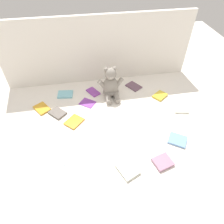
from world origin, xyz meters
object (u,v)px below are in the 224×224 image
book_case_0 (42,108)px  book_case_8 (74,122)px  book_case_3 (93,92)px  book_case_12 (178,140)px  book_case_4 (65,94)px  book_case_5 (181,109)px  teddy_bear (111,85)px  book_case_10 (163,162)px  book_case_11 (65,159)px  book_case_9 (160,96)px  book_case_1 (127,169)px  book_case_2 (57,113)px  book_case_6 (134,86)px  book_case_7 (88,103)px

book_case_0 → book_case_8: bearing=108.5°
book_case_3 → book_case_12: size_ratio=1.04×
book_case_4 → book_case_5: size_ratio=1.13×
teddy_bear → book_case_4: size_ratio=2.11×
book_case_3 → book_case_0: bearing=-11.9°
book_case_3 → book_case_10: (0.34, -0.74, 0.00)m
book_case_0 → book_case_11: 0.51m
book_case_3 → book_case_8: bearing=31.4°
book_case_9 → book_case_10: book_case_10 is taller
book_case_1 → book_case_11: (-0.36, 0.13, -0.01)m
book_case_2 → book_case_6: book_case_2 is taller
book_case_8 → book_case_10: bearing=3.3°
teddy_bear → book_case_10: 0.72m
book_case_3 → book_case_4: bearing=-31.6°
book_case_8 → book_case_10: 0.66m
book_case_5 → book_case_1: bearing=-39.4°
teddy_bear → book_case_5: 0.57m
book_case_9 → book_case_6: bearing=10.6°
book_case_3 → book_case_5: size_ratio=1.10×
book_case_3 → teddy_bear: bearing=128.7°
book_case_0 → book_case_3: 0.43m
book_case_2 → book_case_11: size_ratio=0.96×
book_case_4 → book_case_9: (0.76, -0.15, 0.00)m
teddy_bear → book_case_5: (0.50, -0.26, -0.09)m
book_case_8 → book_case_3: bearing=105.0°
teddy_bear → book_case_11: (-0.38, -0.56, -0.09)m
book_case_4 → book_case_12: size_ratio=1.06×
book_case_0 → book_case_12: (0.90, -0.46, 0.00)m
book_case_9 → book_case_10: size_ratio=1.02×
book_case_6 → book_case_10: book_case_10 is taller
book_case_3 → book_case_9: size_ratio=1.09×
book_case_9 → book_case_2: bearing=57.2°
book_case_2 → book_case_4: 0.22m
book_case_0 → book_case_6: book_case_0 is taller
book_case_9 → book_case_12: size_ratio=0.95×
book_case_11 → book_case_5: bearing=84.5°
book_case_1 → book_case_12: 0.40m
book_case_1 → book_case_3: (-0.12, 0.75, -0.00)m
book_case_3 → book_case_9: 0.55m
book_case_3 → book_case_9: (0.53, -0.15, 0.00)m
book_case_6 → book_case_0: bearing=158.2°
book_case_0 → book_case_5: size_ratio=1.17×
book_case_9 → book_case_5: bearing=174.4°
book_case_5 → book_case_6: (-0.28, 0.34, -0.00)m
book_case_3 → book_case_5: 0.71m
book_case_0 → book_case_7: book_case_0 is taller
book_case_7 → book_case_12: size_ratio=1.00×
book_case_12 → book_case_7: bearing=-96.6°
book_case_8 → book_case_11: 0.31m
book_case_4 → book_case_7: book_case_4 is taller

